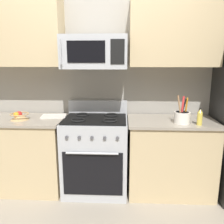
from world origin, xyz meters
TOP-DOWN VIEW (x-y plane):
  - ground_plane at (0.00, 0.00)m, footprint 16.00×16.00m
  - wall_back at (0.00, 1.06)m, footprint 8.00×0.10m
  - counter_left at (-0.88, 0.67)m, footprint 0.97×0.63m
  - range_oven at (-0.00, 0.67)m, footprint 0.76×0.67m
  - counter_right at (0.91, 0.67)m, footprint 1.03×0.63m
  - microwave at (-0.00, 0.70)m, footprint 0.74×0.44m
  - upper_cabinets_left at (-0.88, 0.84)m, footprint 0.96×0.34m
  - upper_cabinets_right at (0.91, 0.84)m, footprint 1.02×0.34m
  - utensil_crock at (0.99, 0.55)m, footprint 0.18×0.18m
  - fruit_basket at (-0.90, 0.61)m, footprint 0.22×0.22m
  - cutting_board at (-0.53, 0.78)m, footprint 0.32×0.24m
  - bottle_oil at (1.16, 0.48)m, footprint 0.06×0.06m

SIDE VIEW (x-z plane):
  - ground_plane at x=0.00m, z-range 0.00..0.00m
  - counter_right at x=0.91m, z-range 0.00..0.91m
  - counter_left at x=-0.88m, z-range 0.00..0.91m
  - range_oven at x=0.00m, z-range -0.07..1.02m
  - cutting_board at x=-0.53m, z-range 0.91..0.93m
  - fruit_basket at x=-0.90m, z-range 0.90..1.00m
  - utensil_crock at x=0.99m, z-range 0.83..1.14m
  - bottle_oil at x=1.16m, z-range 0.90..1.09m
  - wall_back at x=0.00m, z-range 0.00..2.60m
  - microwave at x=0.00m, z-range 1.50..1.87m
  - upper_cabinets_left at x=-0.88m, z-range 1.52..2.31m
  - upper_cabinets_right at x=0.91m, z-range 1.52..2.31m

